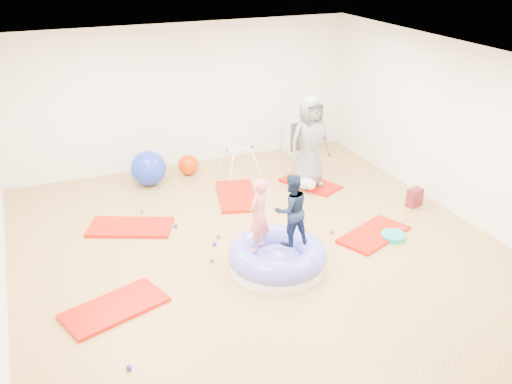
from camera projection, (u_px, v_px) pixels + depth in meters
name	position (u px, v px, depth m)	size (l,w,h in m)	color
room	(264.00, 167.00, 7.78)	(7.01, 8.01, 2.81)	tan
gym_mat_front_left	(115.00, 308.00, 7.15)	(1.27, 0.64, 0.05)	red
gym_mat_mid_left	(130.00, 227.00, 9.11)	(1.31, 0.65, 0.05)	red
gym_mat_center_back	(237.00, 196.00, 10.19)	(1.30, 0.65, 0.05)	red
gym_mat_right	(374.00, 234.00, 8.89)	(1.20, 0.60, 0.05)	red
gym_mat_rear_right	(310.00, 184.00, 10.69)	(1.11, 0.56, 0.05)	red
inflatable_cushion	(277.00, 258.00, 7.98)	(1.38, 1.38, 0.44)	white
child_pink	(259.00, 212.00, 7.61)	(0.38, 0.25, 1.05)	#DE696F
child_navy	(291.00, 207.00, 7.75)	(0.51, 0.39, 1.04)	#131F3A
adult_caregiver	(310.00, 142.00, 10.27)	(0.82, 0.53, 1.67)	slate
infant	(307.00, 183.00, 10.36)	(0.39, 0.39, 0.23)	#9EBAE3
ball_pit_balls	(242.00, 237.00, 8.80)	(4.71, 3.80, 0.07)	#1932BC
exercise_ball_blue	(148.00, 168.00, 10.58)	(0.66, 0.66, 0.66)	#1932BC
exercise_ball_orange	(188.00, 165.00, 11.08)	(0.40, 0.40, 0.40)	#D33100
infant_play_gym	(240.00, 157.00, 11.04)	(0.71, 0.67, 0.54)	silver
cube_shelf	(300.00, 134.00, 12.27)	(0.73, 0.36, 0.73)	silver
balance_disc	(393.00, 236.00, 8.80)	(0.38, 0.38, 0.08)	teal
backpack	(415.00, 198.00, 9.81)	(0.27, 0.17, 0.31)	#A81320
yellow_toy	(251.00, 280.00, 7.73)	(0.20, 0.20, 0.03)	#ECF200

